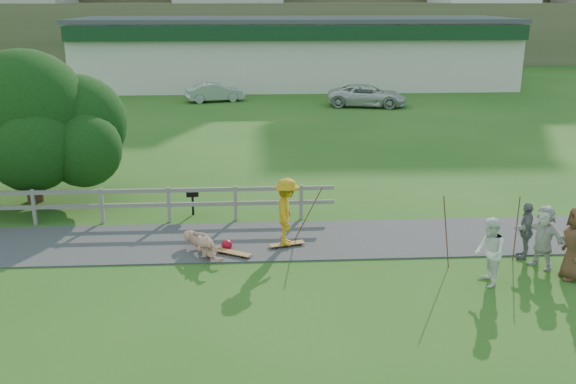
% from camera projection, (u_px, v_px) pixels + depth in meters
% --- Properties ---
extents(ground, '(260.00, 260.00, 0.00)m').
position_uv_depth(ground, '(234.00, 263.00, 16.45)').
color(ground, '#265618').
rests_on(ground, ground).
extents(path, '(34.00, 3.00, 0.04)m').
position_uv_depth(path, '(235.00, 241.00, 17.88)').
color(path, '#323234').
rests_on(path, ground).
extents(fence, '(15.05, 0.10, 1.10)m').
position_uv_depth(fence, '(80.00, 201.00, 19.13)').
color(fence, slate).
rests_on(fence, ground).
extents(strip_mall, '(32.50, 10.75, 5.10)m').
position_uv_depth(strip_mall, '(295.00, 51.00, 49.30)').
color(strip_mall, silver).
rests_on(strip_mall, ground).
extents(skater_rider, '(0.76, 1.23, 1.84)m').
position_uv_depth(skater_rider, '(287.00, 215.00, 17.24)').
color(skater_rider, '#C98C12').
rests_on(skater_rider, ground).
extents(skater_fallen, '(1.74, 1.27, 0.65)m').
position_uv_depth(skater_fallen, '(203.00, 244.00, 16.85)').
color(skater_fallen, tan).
rests_on(skater_fallen, ground).
extents(spectator_a, '(0.64, 0.81, 1.65)m').
position_uv_depth(spectator_a, '(490.00, 252.00, 14.99)').
color(spectator_a, white).
rests_on(spectator_a, ground).
extents(spectator_b, '(0.65, 0.96, 1.52)m').
position_uv_depth(spectator_b, '(526.00, 231.00, 16.57)').
color(spectator_b, slate).
rests_on(spectator_b, ground).
extents(spectator_c, '(0.71, 0.97, 1.82)m').
position_uv_depth(spectator_c, '(575.00, 243.00, 15.29)').
color(spectator_c, brown).
rests_on(spectator_c, ground).
extents(spectator_d, '(1.21, 1.53, 1.62)m').
position_uv_depth(spectator_d, '(544.00, 237.00, 16.00)').
color(spectator_d, beige).
rests_on(spectator_d, ground).
extents(car_silver, '(3.96, 2.26, 1.23)m').
position_uv_depth(car_silver, '(215.00, 92.00, 41.83)').
color(car_silver, '#B0B4B8').
rests_on(car_silver, ground).
extents(car_white, '(5.24, 3.23, 1.36)m').
position_uv_depth(car_white, '(367.00, 96.00, 39.98)').
color(car_white, silver).
rests_on(car_white, ground).
extents(tree, '(6.66, 6.66, 4.03)m').
position_uv_depth(tree, '(29.00, 142.00, 20.86)').
color(tree, black).
rests_on(tree, ground).
extents(bbq, '(0.41, 0.33, 0.82)m').
position_uv_depth(bbq, '(193.00, 202.00, 20.01)').
color(bbq, black).
rests_on(bbq, ground).
extents(longboard_rider, '(1.00, 0.50, 0.11)m').
position_uv_depth(longboard_rider, '(287.00, 245.00, 17.49)').
color(longboard_rider, olive).
rests_on(longboard_rider, ground).
extents(longboard_fallen, '(0.98, 0.70, 0.11)m').
position_uv_depth(longboard_fallen, '(234.00, 254.00, 16.88)').
color(longboard_fallen, olive).
rests_on(longboard_fallen, ground).
extents(helmet, '(0.29, 0.29, 0.29)m').
position_uv_depth(helmet, '(227.00, 245.00, 17.27)').
color(helmet, '#B40921').
rests_on(helmet, ground).
extents(pole_rider, '(0.03, 0.03, 1.74)m').
position_uv_depth(pole_rider, '(308.00, 212.00, 17.67)').
color(pole_rider, '#563022').
rests_on(pole_rider, ground).
extents(pole_spec_left, '(0.03, 0.03, 1.91)m').
position_uv_depth(pole_spec_left, '(446.00, 232.00, 15.92)').
color(pole_spec_left, '#563022').
rests_on(pole_spec_left, ground).
extents(pole_spec_right, '(0.03, 0.03, 1.73)m').
position_uv_depth(pole_spec_right, '(516.00, 229.00, 16.41)').
color(pole_spec_right, '#563022').
rests_on(pole_spec_right, ground).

